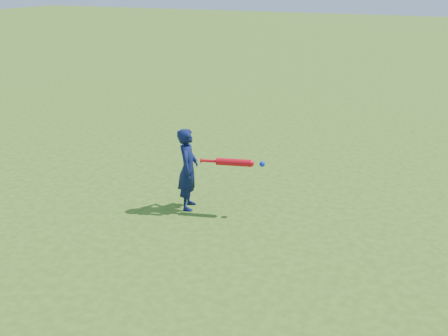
{
  "coord_description": "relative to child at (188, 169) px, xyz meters",
  "views": [
    {
      "loc": [
        2.74,
        -5.74,
        3.04
      ],
      "look_at": [
        0.08,
        -0.04,
        0.63
      ],
      "focal_mm": 40.0,
      "sensor_mm": 36.0,
      "label": 1
    }
  ],
  "objects": [
    {
      "name": "ground",
      "position": [
        0.4,
        0.18,
        -0.58
      ],
      "size": [
        80.0,
        80.0,
        0.0
      ],
      "primitive_type": "plane",
      "color": "#376217",
      "rests_on": "ground"
    },
    {
      "name": "bat_swing",
      "position": [
        0.67,
        0.13,
        0.16
      ],
      "size": [
        0.85,
        0.29,
        0.1
      ],
      "rotation": [
        0.0,
        0.0,
        0.27
      ],
      "color": "red",
      "rests_on": "ground"
    },
    {
      "name": "child",
      "position": [
        0.0,
        0.0,
        0.0
      ],
      "size": [
        0.4,
        0.49,
        1.15
      ],
      "primitive_type": "imported",
      "rotation": [
        0.0,
        0.0,
        1.9
      ],
      "color": "#0D1540",
      "rests_on": "ground"
    }
  ]
}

